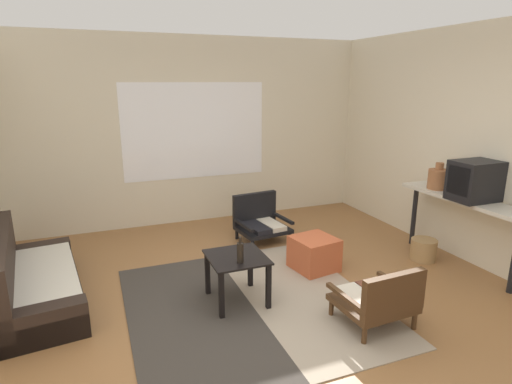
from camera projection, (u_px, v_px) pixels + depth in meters
The scene contains 14 objects.
ground_plane at pixel (279, 319), 3.77m from camera, with size 7.80×7.80×0.00m, color olive.
far_wall_with_window at pixel (194, 132), 6.18m from camera, with size 5.60×0.13×2.70m.
side_wall_right at pixel (489, 148), 4.63m from camera, with size 0.12×6.60×2.70m, color beige.
area_rug at pixel (251, 304), 4.01m from camera, with size 2.26×2.40×0.01m.
couch at pixel (33, 282), 3.99m from camera, with size 0.88×1.78×0.72m.
coffee_table at pixel (237, 266), 3.98m from camera, with size 0.53×0.56×0.47m.
armchair_by_window at pixel (260, 220), 5.62m from camera, with size 0.70×0.61×0.61m.
armchair_striped_foreground at pixel (379, 299), 3.59m from camera, with size 0.64×0.58×0.57m.
ottoman_orange at pixel (314, 254), 4.72m from camera, with size 0.45×0.45×0.38m, color #BC5633.
console_shelf at pixel (461, 205), 4.70m from camera, with size 0.37×1.54×0.82m.
crt_television at pixel (476, 181), 4.49m from camera, with size 0.52×0.36×0.43m.
clay_vase at pixel (438, 179), 4.98m from camera, with size 0.24×0.24×0.32m.
glass_bottle at pixel (240, 252), 3.80m from camera, with size 0.06×0.06×0.25m.
wicker_basket at pixel (423, 250), 4.99m from camera, with size 0.30×0.30×0.26m, color #9E7A4C.
Camera 1 is at (-1.41, -3.05, 2.07)m, focal length 29.45 mm.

